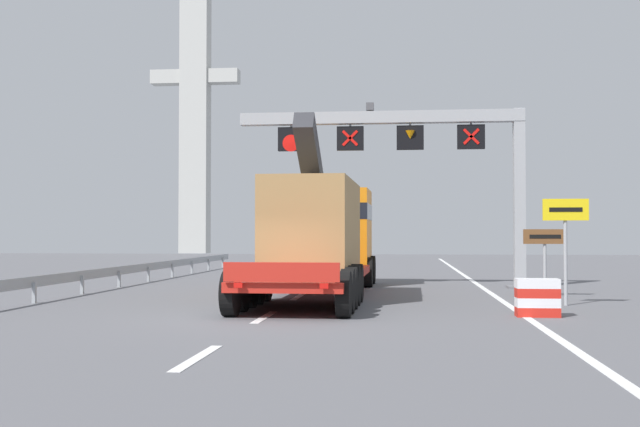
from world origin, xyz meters
name	(u,v)px	position (x,y,z in m)	size (l,w,h in m)	color
ground	(261,317)	(0.00, 0.00, 0.00)	(112.00, 112.00, 0.00)	#5B5B60
lane_markings	(338,273)	(0.08, 20.95, 0.01)	(0.20, 56.51, 0.01)	silver
edge_line_right	(479,285)	(6.20, 12.00, 0.01)	(0.20, 63.00, 0.01)	silver
overhead_lane_gantry	(418,145)	(3.87, 10.60, 5.23)	(10.70, 0.90, 6.80)	#9EA0A5
heavy_haul_truck_red	(323,233)	(0.71, 7.44, 1.99)	(3.17, 14.09, 5.30)	red
exit_sign_yellow	(566,226)	(7.75, 3.78, 2.17)	(1.23, 0.15, 2.92)	#9EA0A5
tourist_info_sign_brown	(545,246)	(7.71, 6.64, 1.58)	(1.32, 0.15, 2.11)	#9EA0A5
crash_barrier_striped	(537,298)	(6.49, 0.82, 0.45)	(1.00, 0.51, 0.90)	red
guardrail_left	(147,268)	(-7.11, 12.86, 0.56)	(0.13, 29.72, 0.76)	#999EA3
bridge_pylon_distant	(195,107)	(-17.58, 58.54, 14.80)	(9.00, 2.00, 28.84)	#B7B7B2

